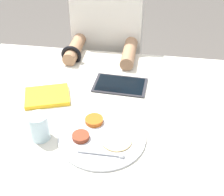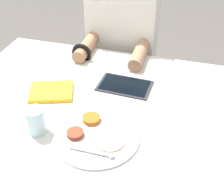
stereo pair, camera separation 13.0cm
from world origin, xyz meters
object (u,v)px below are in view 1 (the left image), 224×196
(red_notebook, at_px, (47,96))
(tablet_device, at_px, (120,85))
(person_diner, at_px, (108,63))
(drinking_glass, at_px, (39,127))
(thali_tray, at_px, (101,136))

(red_notebook, bearing_deg, tablet_device, 25.07)
(person_diner, bearing_deg, drinking_glass, -97.86)
(drinking_glass, bearing_deg, person_diner, 82.14)
(thali_tray, distance_m, person_diner, 0.86)
(thali_tray, relative_size, drinking_glass, 3.14)
(red_notebook, relative_size, tablet_device, 0.91)
(thali_tray, bearing_deg, tablet_device, 85.90)
(thali_tray, height_order, drinking_glass, drinking_glass)
(thali_tray, relative_size, person_diner, 0.28)
(red_notebook, bearing_deg, thali_tray, -36.86)
(red_notebook, distance_m, tablet_device, 0.34)
(tablet_device, height_order, person_diner, person_diner)
(tablet_device, xyz_separation_m, drinking_glass, (-0.26, -0.39, 0.05))
(thali_tray, xyz_separation_m, drinking_glass, (-0.23, -0.03, 0.05))
(thali_tray, bearing_deg, red_notebook, 143.14)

